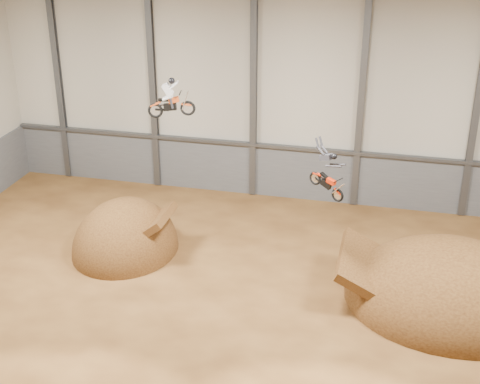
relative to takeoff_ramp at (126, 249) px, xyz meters
The scene contains 14 objects.
floor 10.42m from the takeoff_ramp, 33.77° to the right, with size 40.00×40.00×0.00m, color #4F2F15.
back_wall 14.45m from the takeoff_ramp, 46.75° to the left, with size 40.00×0.10×14.00m, color beige.
ceiling 17.45m from the takeoff_ramp, 33.77° to the right, with size 40.00×40.00×0.00m, color black.
lower_band_back 12.69m from the takeoff_ramp, 46.44° to the left, with size 39.80×0.18×3.50m, color #5A5D63.
steel_rail 12.96m from the takeoff_ramp, 45.96° to the left, with size 39.80×0.35×0.20m, color #47494F.
steel_column_0 13.94m from the takeoff_ramp, 131.62° to the left, with size 0.40×0.36×13.90m, color #47494F.
steel_column_1 11.49m from the takeoff_ramp, 98.45° to the left, with size 0.40×0.36×13.90m, color #47494F.
steel_column_2 12.59m from the takeoff_ramp, 59.39° to the left, with size 0.40×0.36×13.90m, color #47494F.
steel_column_3 16.55m from the takeoff_ramp, 36.91° to the left, with size 0.40×0.36×13.90m, color #47494F.
steel_column_4 21.87m from the takeoff_ramp, 25.77° to the left, with size 0.40×0.36×13.90m, color #47494F.
takeoff_ramp is the anchor object (origin of this frame).
landing_ramp 17.54m from the takeoff_ramp, ahead, with size 10.22×9.04×5.90m, color #3D230F.
fmx_rider_a 9.69m from the takeoff_ramp, ahead, with size 2.40×0.91×2.17m, color #C64819, non-canonical shape.
fmx_rider_b 13.24m from the takeoff_ramp, 10.25° to the right, with size 2.71×0.78×2.33m, color #B92207, non-canonical shape.
Camera 1 is at (5.32, -24.80, 18.57)m, focal length 50.00 mm.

